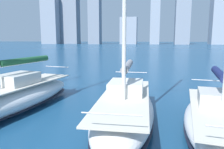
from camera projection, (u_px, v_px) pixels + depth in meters
name	position (u px, v px, depth m)	size (l,w,h in m)	color
city_skyline	(151.00, 14.00, 151.92)	(163.79, 21.74, 48.51)	gray
sailboat_navy	(219.00, 119.00, 8.22)	(3.38, 7.27, 11.75)	white
sailboat_grey	(125.00, 107.00, 9.45)	(2.79, 8.17, 11.52)	white
sailboat_forest	(12.00, 97.00, 10.92)	(3.62, 9.30, 11.89)	silver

